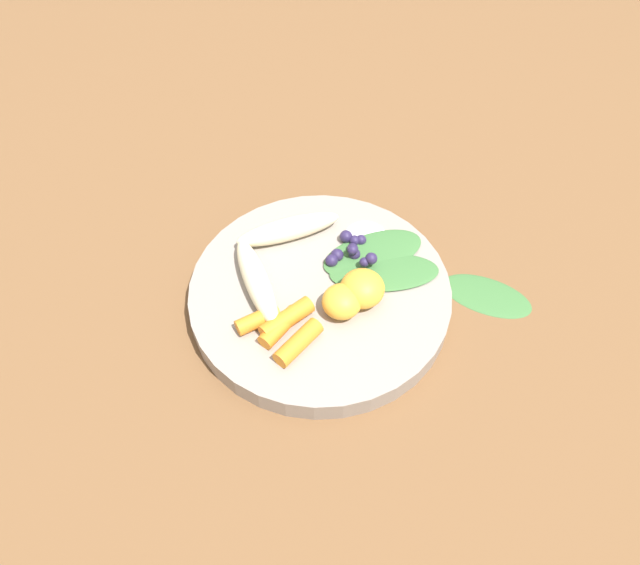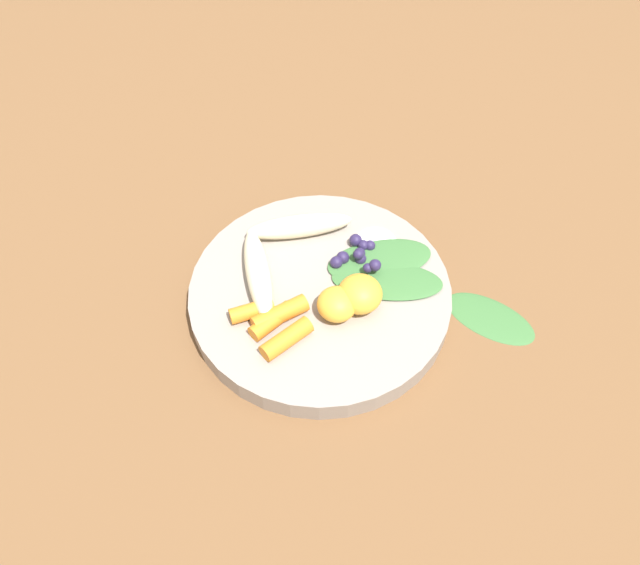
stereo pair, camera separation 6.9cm
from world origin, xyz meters
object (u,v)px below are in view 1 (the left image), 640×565
at_px(bowl, 320,295).
at_px(banana_peeled_right, 288,229).
at_px(kale_leaf_stray, 487,295).
at_px(orange_segment_near, 362,288).
at_px(banana_peeled_left, 257,281).

bearing_deg(bowl, banana_peeled_right, 151.99).
relative_size(bowl, kale_leaf_stray, 2.79).
bearing_deg(orange_segment_near, banana_peeled_right, 168.43).
height_order(banana_peeled_left, kale_leaf_stray, banana_peeled_left).
xyz_separation_m(banana_peeled_left, kale_leaf_stray, (0.20, 0.16, -0.04)).
bearing_deg(kale_leaf_stray, banana_peeled_right, -172.52).
bearing_deg(banana_peeled_right, banana_peeled_left, 48.12).
bearing_deg(bowl, kale_leaf_stray, 38.70).
bearing_deg(kale_leaf_stray, bowl, -153.54).
height_order(banana_peeled_right, orange_segment_near, orange_segment_near).
distance_m(banana_peeled_right, orange_segment_near, 0.12).
height_order(bowl, banana_peeled_right, banana_peeled_right).
height_order(banana_peeled_right, kale_leaf_stray, banana_peeled_right).
distance_m(bowl, orange_segment_near, 0.06).
distance_m(banana_peeled_left, kale_leaf_stray, 0.26).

